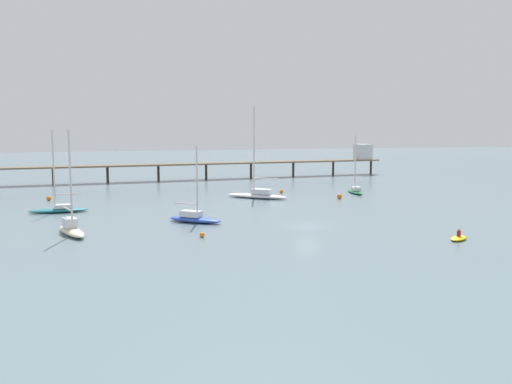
{
  "coord_description": "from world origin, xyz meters",
  "views": [
    {
      "loc": [
        -21.81,
        -52.32,
        10.62
      ],
      "look_at": [
        0.0,
        19.3,
        1.5
      ],
      "focal_mm": 36.75,
      "sensor_mm": 36.0,
      "label": 1
    }
  ],
  "objects_px": {
    "mooring_buoy_near": "(281,191)",
    "mooring_buoy_far": "(49,198)",
    "dinghy_yellow": "(459,238)",
    "pier": "(251,161)",
    "sailboat_cream": "(71,227)",
    "sailboat_blue": "(194,217)",
    "sailboat_white": "(258,193)",
    "mooring_buoy_mid": "(339,196)",
    "sailboat_green": "(355,190)",
    "mooring_buoy_outer": "(202,235)",
    "sailboat_teal": "(59,208)"
  },
  "relations": [
    {
      "from": "mooring_buoy_near",
      "to": "sailboat_teal",
      "type": "bearing_deg",
      "value": -162.66
    },
    {
      "from": "dinghy_yellow",
      "to": "pier",
      "type": "bearing_deg",
      "value": 90.94
    },
    {
      "from": "pier",
      "to": "sailboat_white",
      "type": "distance_m",
      "value": 33.41
    },
    {
      "from": "sailboat_teal",
      "to": "dinghy_yellow",
      "type": "height_order",
      "value": "sailboat_teal"
    },
    {
      "from": "sailboat_green",
      "to": "mooring_buoy_near",
      "type": "relative_size",
      "value": 15.95
    },
    {
      "from": "sailboat_green",
      "to": "sailboat_teal",
      "type": "distance_m",
      "value": 45.89
    },
    {
      "from": "mooring_buoy_outer",
      "to": "sailboat_white",
      "type": "bearing_deg",
      "value": 62.2
    },
    {
      "from": "sailboat_green",
      "to": "mooring_buoy_mid",
      "type": "height_order",
      "value": "sailboat_green"
    },
    {
      "from": "mooring_buoy_far",
      "to": "mooring_buoy_mid",
      "type": "bearing_deg",
      "value": -14.25
    },
    {
      "from": "dinghy_yellow",
      "to": "mooring_buoy_far",
      "type": "bearing_deg",
      "value": 134.35
    },
    {
      "from": "sailboat_white",
      "to": "mooring_buoy_near",
      "type": "height_order",
      "value": "sailboat_white"
    },
    {
      "from": "pier",
      "to": "sailboat_blue",
      "type": "bearing_deg",
      "value": -113.27
    },
    {
      "from": "sailboat_blue",
      "to": "sailboat_cream",
      "type": "distance_m",
      "value": 13.43
    },
    {
      "from": "pier",
      "to": "dinghy_yellow",
      "type": "distance_m",
      "value": 66.69
    },
    {
      "from": "sailboat_green",
      "to": "sailboat_cream",
      "type": "relative_size",
      "value": 0.91
    },
    {
      "from": "mooring_buoy_near",
      "to": "mooring_buoy_far",
      "type": "bearing_deg",
      "value": 177.59
    },
    {
      "from": "sailboat_cream",
      "to": "dinghy_yellow",
      "type": "height_order",
      "value": "sailboat_cream"
    },
    {
      "from": "sailboat_teal",
      "to": "sailboat_cream",
      "type": "distance_m",
      "value": 15.34
    },
    {
      "from": "sailboat_blue",
      "to": "sailboat_cream",
      "type": "relative_size",
      "value": 0.83
    },
    {
      "from": "sailboat_cream",
      "to": "mooring_buoy_far",
      "type": "bearing_deg",
      "value": 98.94
    },
    {
      "from": "sailboat_teal",
      "to": "sailboat_cream",
      "type": "height_order",
      "value": "sailboat_cream"
    },
    {
      "from": "sailboat_blue",
      "to": "mooring_buoy_mid",
      "type": "xyz_separation_m",
      "value": [
        24.63,
        13.39,
        -0.21
      ]
    },
    {
      "from": "pier",
      "to": "mooring_buoy_far",
      "type": "bearing_deg",
      "value": -146.34
    },
    {
      "from": "sailboat_cream",
      "to": "mooring_buoy_near",
      "type": "relative_size",
      "value": 17.56
    },
    {
      "from": "pier",
      "to": "sailboat_green",
      "type": "bearing_deg",
      "value": -74.16
    },
    {
      "from": "mooring_buoy_near",
      "to": "dinghy_yellow",
      "type": "bearing_deg",
      "value": -84.25
    },
    {
      "from": "mooring_buoy_near",
      "to": "pier",
      "type": "bearing_deg",
      "value": 84.02
    },
    {
      "from": "sailboat_white",
      "to": "mooring_buoy_mid",
      "type": "height_order",
      "value": "sailboat_white"
    },
    {
      "from": "mooring_buoy_far",
      "to": "sailboat_blue",
      "type": "bearing_deg",
      "value": -54.23
    },
    {
      "from": "mooring_buoy_near",
      "to": "mooring_buoy_mid",
      "type": "bearing_deg",
      "value": -56.49
    },
    {
      "from": "sailboat_green",
      "to": "dinghy_yellow",
      "type": "relative_size",
      "value": 3.26
    },
    {
      "from": "pier",
      "to": "sailboat_cream",
      "type": "xyz_separation_m",
      "value": [
        -34.49,
        -53.06,
        -2.97
      ]
    },
    {
      "from": "mooring_buoy_near",
      "to": "mooring_buoy_mid",
      "type": "height_order",
      "value": "mooring_buoy_mid"
    },
    {
      "from": "mooring_buoy_near",
      "to": "mooring_buoy_far",
      "type": "height_order",
      "value": "mooring_buoy_far"
    },
    {
      "from": "mooring_buoy_outer",
      "to": "mooring_buoy_near",
      "type": "xyz_separation_m",
      "value": [
        19.32,
        30.94,
        0.04
      ]
    },
    {
      "from": "pier",
      "to": "mooring_buoy_outer",
      "type": "distance_m",
      "value": 62.44
    },
    {
      "from": "mooring_buoy_outer",
      "to": "mooring_buoy_near",
      "type": "relative_size",
      "value": 0.86
    },
    {
      "from": "sailboat_white",
      "to": "sailboat_teal",
      "type": "xyz_separation_m",
      "value": [
        -28.15,
        -5.67,
        -0.15
      ]
    },
    {
      "from": "sailboat_white",
      "to": "mooring_buoy_mid",
      "type": "relative_size",
      "value": 17.97
    },
    {
      "from": "sailboat_blue",
      "to": "mooring_buoy_far",
      "type": "height_order",
      "value": "sailboat_blue"
    },
    {
      "from": "sailboat_blue",
      "to": "dinghy_yellow",
      "type": "bearing_deg",
      "value": -36.59
    },
    {
      "from": "sailboat_white",
      "to": "sailboat_blue",
      "type": "height_order",
      "value": "sailboat_white"
    },
    {
      "from": "pier",
      "to": "mooring_buoy_outer",
      "type": "bearing_deg",
      "value": -110.84
    },
    {
      "from": "mooring_buoy_outer",
      "to": "pier",
      "type": "bearing_deg",
      "value": 69.16
    },
    {
      "from": "sailboat_green",
      "to": "mooring_buoy_outer",
      "type": "bearing_deg",
      "value": -138.53
    },
    {
      "from": "dinghy_yellow",
      "to": "mooring_buoy_mid",
      "type": "height_order",
      "value": "dinghy_yellow"
    },
    {
      "from": "pier",
      "to": "sailboat_blue",
      "type": "relative_size",
      "value": 9.41
    },
    {
      "from": "pier",
      "to": "dinghy_yellow",
      "type": "relative_size",
      "value": 27.94
    },
    {
      "from": "sailboat_white",
      "to": "mooring_buoy_near",
      "type": "relative_size",
      "value": 23.43
    },
    {
      "from": "sailboat_teal",
      "to": "pier",
      "type": "bearing_deg",
      "value": 45.98
    }
  ]
}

